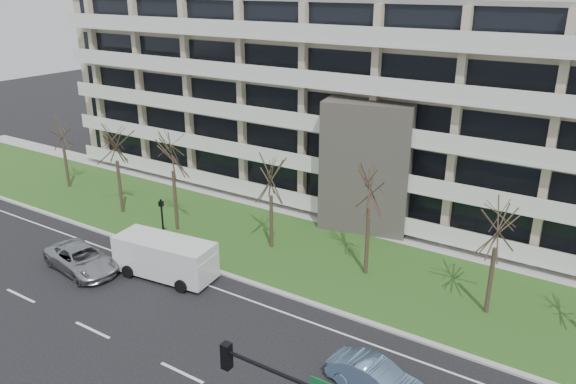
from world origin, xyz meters
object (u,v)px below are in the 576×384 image
Objects in this scene: white_van at (166,255)px; pedestrian_signal at (162,215)px; blue_sedan at (375,377)px; silver_pickup at (81,259)px.

white_van is 2.03× the size of pedestrian_signal.
blue_sedan is 1.36× the size of pedestrian_signal.
white_van reaches higher than silver_pickup.
silver_pickup is 1.76× the size of pedestrian_signal.
silver_pickup is at bearing 94.31° from blue_sedan.
blue_sedan is (19.21, -0.18, -0.06)m from silver_pickup.
silver_pickup is 5.36m from white_van.
silver_pickup is 19.21m from blue_sedan.
pedestrian_signal reaches higher than white_van.
blue_sedan is at bearing -36.85° from pedestrian_signal.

